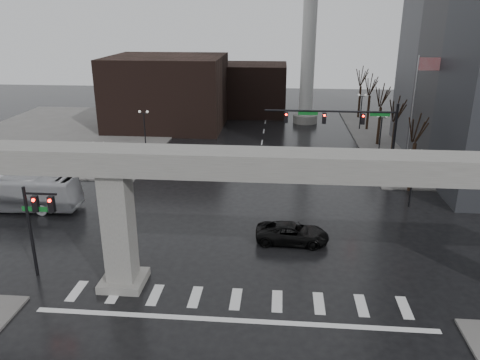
# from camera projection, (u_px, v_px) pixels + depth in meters

# --- Properties ---
(ground) EXTENTS (160.00, 160.00, 0.00)m
(ground) POSITION_uv_depth(u_px,v_px,m) (237.00, 289.00, 28.17)
(ground) COLOR black
(ground) RESTS_ON ground
(sidewalk_ne) EXTENTS (28.00, 36.00, 0.15)m
(sidewalk_ne) POSITION_uv_depth(u_px,v_px,m) (466.00, 142.00, 59.75)
(sidewalk_ne) COLOR slate
(sidewalk_ne) RESTS_ON ground
(sidewalk_nw) EXTENTS (28.00, 36.00, 0.15)m
(sidewalk_nw) POSITION_uv_depth(u_px,v_px,m) (73.00, 134.00, 64.04)
(sidewalk_nw) COLOR slate
(sidewalk_nw) RESTS_ON ground
(elevated_guideway) EXTENTS (48.00, 2.60, 8.70)m
(elevated_guideway) POSITION_uv_depth(u_px,v_px,m) (260.00, 183.00, 25.74)
(elevated_guideway) COLOR gray
(elevated_guideway) RESTS_ON ground
(building_far_left) EXTENTS (16.00, 14.00, 10.00)m
(building_far_left) POSITION_uv_depth(u_px,v_px,m) (167.00, 92.00, 67.01)
(building_far_left) COLOR black
(building_far_left) RESTS_ON ground
(building_far_mid) EXTENTS (10.00, 10.00, 8.00)m
(building_far_mid) POSITION_uv_depth(u_px,v_px,m) (255.00, 89.00, 75.73)
(building_far_mid) COLOR black
(building_far_mid) RESTS_ON ground
(smokestack) EXTENTS (3.60, 3.60, 30.00)m
(smokestack) POSITION_uv_depth(u_px,v_px,m) (309.00, 30.00, 66.29)
(smokestack) COLOR silver
(smokestack) RESTS_ON ground
(signal_mast_arm) EXTENTS (12.12, 0.43, 8.00)m
(signal_mast_arm) POSITION_uv_depth(u_px,v_px,m) (353.00, 126.00, 43.08)
(signal_mast_arm) COLOR black
(signal_mast_arm) RESTS_ON ground
(signal_left_pole) EXTENTS (2.30, 0.30, 6.00)m
(signal_left_pole) POSITION_uv_depth(u_px,v_px,m) (37.00, 217.00, 28.28)
(signal_left_pole) COLOR black
(signal_left_pole) RESTS_ON ground
(flagpole_assembly) EXTENTS (2.06, 0.12, 12.00)m
(flagpole_assembly) POSITION_uv_depth(u_px,v_px,m) (416.00, 103.00, 44.99)
(flagpole_assembly) COLOR silver
(flagpole_assembly) RESTS_ON ground
(lamp_right_0) EXTENTS (1.22, 0.32, 5.11)m
(lamp_right_0) POSITION_uv_depth(u_px,v_px,m) (414.00, 168.00, 39.01)
(lamp_right_0) COLOR black
(lamp_right_0) RESTS_ON ground
(lamp_right_1) EXTENTS (1.22, 0.32, 5.11)m
(lamp_right_1) POSITION_uv_depth(u_px,v_px,m) (381.00, 129.00, 52.13)
(lamp_right_1) COLOR black
(lamp_right_1) RESTS_ON ground
(lamp_right_2) EXTENTS (1.22, 0.32, 5.11)m
(lamp_right_2) POSITION_uv_depth(u_px,v_px,m) (361.00, 106.00, 65.26)
(lamp_right_2) COLOR black
(lamp_right_2) RESTS_ON ground
(lamp_left_0) EXTENTS (1.22, 0.32, 5.11)m
(lamp_left_0) POSITION_uv_depth(u_px,v_px,m) (100.00, 160.00, 41.24)
(lamp_left_0) COLOR black
(lamp_left_0) RESTS_ON ground
(lamp_left_1) EXTENTS (1.22, 0.32, 5.11)m
(lamp_left_1) POSITION_uv_depth(u_px,v_px,m) (144.00, 124.00, 54.36)
(lamp_left_1) COLOR black
(lamp_left_1) RESTS_ON ground
(lamp_left_2) EXTENTS (1.22, 0.32, 5.11)m
(lamp_left_2) POSITION_uv_depth(u_px,v_px,m) (171.00, 102.00, 67.49)
(lamp_left_2) COLOR black
(lamp_left_2) RESTS_ON ground
(tree_right_0) EXTENTS (1.09, 1.58, 7.50)m
(tree_right_0) POSITION_uv_depth(u_px,v_px,m) (413.00, 162.00, 42.92)
(tree_right_0) COLOR black
(tree_right_0) RESTS_ON ground
(tree_right_1) EXTENTS (1.09, 1.61, 7.67)m
(tree_right_1) POSITION_uv_depth(u_px,v_px,m) (394.00, 139.00, 50.40)
(tree_right_1) COLOR black
(tree_right_1) RESTS_ON ground
(tree_right_2) EXTENTS (1.10, 1.63, 7.85)m
(tree_right_2) POSITION_uv_depth(u_px,v_px,m) (380.00, 122.00, 57.88)
(tree_right_2) COLOR black
(tree_right_2) RESTS_ON ground
(tree_right_3) EXTENTS (1.11, 1.66, 8.02)m
(tree_right_3) POSITION_uv_depth(u_px,v_px,m) (369.00, 109.00, 65.36)
(tree_right_3) COLOR black
(tree_right_3) RESTS_ON ground
(tree_right_4) EXTENTS (1.12, 1.69, 8.19)m
(tree_right_4) POSITION_uv_depth(u_px,v_px,m) (360.00, 99.00, 72.83)
(tree_right_4) COLOR black
(tree_right_4) RESTS_ON ground
(pickup_truck) EXTENTS (5.34, 2.63, 1.46)m
(pickup_truck) POSITION_uv_depth(u_px,v_px,m) (292.00, 233.00, 33.72)
(pickup_truck) COLOR black
(pickup_truck) RESTS_ON ground
(city_bus) EXTENTS (11.23, 2.75, 3.12)m
(city_bus) POSITION_uv_depth(u_px,v_px,m) (12.00, 192.00, 39.23)
(city_bus) COLOR #B9B9BE
(city_bus) RESTS_ON ground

